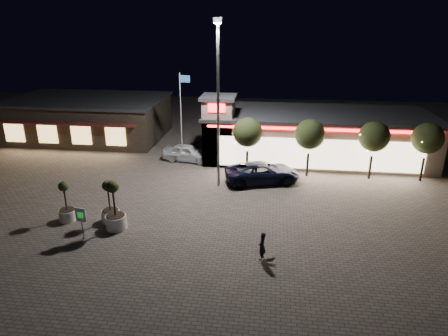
# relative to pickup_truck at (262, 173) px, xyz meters

# --- Properties ---
(ground) EXTENTS (90.00, 90.00, 0.00)m
(ground) POSITION_rel_pickup_truck_xyz_m (-5.35, -9.12, -0.82)
(ground) COLOR #665C52
(ground) RESTS_ON ground
(retail_building) EXTENTS (20.40, 8.40, 6.10)m
(retail_building) POSITION_rel_pickup_truck_xyz_m (4.15, 6.69, 1.39)
(retail_building) COLOR gray
(retail_building) RESTS_ON ground
(restaurant_building) EXTENTS (16.40, 11.00, 4.30)m
(restaurant_building) POSITION_rel_pickup_truck_xyz_m (-19.35, 10.85, 1.34)
(restaurant_building) COLOR #382D23
(restaurant_building) RESTS_ON ground
(floodlight_pole) EXTENTS (0.60, 0.40, 12.38)m
(floodlight_pole) POSITION_rel_pickup_truck_xyz_m (-3.35, -1.12, 6.20)
(floodlight_pole) COLOR gray
(floodlight_pole) RESTS_ON ground
(flagpole) EXTENTS (0.95, 0.10, 8.00)m
(flagpole) POSITION_rel_pickup_truck_xyz_m (-7.26, 3.88, 3.92)
(flagpole) COLOR white
(flagpole) RESTS_ON ground
(string_tree_a) EXTENTS (2.42, 2.42, 4.79)m
(string_tree_a) POSITION_rel_pickup_truck_xyz_m (-1.35, 1.88, 2.74)
(string_tree_a) COLOR #332319
(string_tree_a) RESTS_ON ground
(string_tree_b) EXTENTS (2.42, 2.42, 4.79)m
(string_tree_b) POSITION_rel_pickup_truck_xyz_m (3.65, 1.88, 2.74)
(string_tree_b) COLOR #332319
(string_tree_b) RESTS_ON ground
(string_tree_c) EXTENTS (2.42, 2.42, 4.79)m
(string_tree_c) POSITION_rel_pickup_truck_xyz_m (8.65, 1.88, 2.74)
(string_tree_c) COLOR #332319
(string_tree_c) RESTS_ON ground
(string_tree_d) EXTENTS (2.42, 2.42, 4.79)m
(string_tree_d) POSITION_rel_pickup_truck_xyz_m (12.65, 1.88, 2.74)
(string_tree_d) COLOR #332319
(string_tree_d) RESTS_ON ground
(pickup_truck) EXTENTS (6.43, 4.24, 1.64)m
(pickup_truck) POSITION_rel_pickup_truck_xyz_m (0.00, 0.00, 0.00)
(pickup_truck) COLOR black
(pickup_truck) RESTS_ON ground
(white_sedan) EXTENTS (4.77, 2.48, 1.55)m
(white_sedan) POSITION_rel_pickup_truck_xyz_m (-6.94, 4.24, -0.05)
(white_sedan) COLOR white
(white_sedan) RESTS_ON ground
(pedestrian) EXTENTS (0.50, 0.65, 1.59)m
(pedestrian) POSITION_rel_pickup_truck_xyz_m (0.38, -10.92, -0.02)
(pedestrian) COLOR black
(pedestrian) RESTS_ON ground
(dog) EXTENTS (0.46, 0.22, 0.25)m
(dog) POSITION_rel_pickup_truck_xyz_m (0.89, -11.24, -0.58)
(dog) COLOR #59514C
(dog) RESTS_ON ground
(planter_left) EXTENTS (1.11, 1.11, 2.72)m
(planter_left) POSITION_rel_pickup_truck_xyz_m (-12.24, -8.04, 0.02)
(planter_left) COLOR silver
(planter_left) RESTS_ON ground
(planter_mid) EXTENTS (1.15, 1.15, 2.84)m
(planter_mid) POSITION_rel_pickup_truck_xyz_m (-9.41, -7.83, 0.06)
(planter_mid) COLOR silver
(planter_mid) RESTS_ON ground
(planter_right) EXTENTS (1.30, 1.30, 3.20)m
(planter_right) POSITION_rel_pickup_truck_xyz_m (-8.73, -8.65, 0.17)
(planter_right) COLOR silver
(planter_right) RESTS_ON ground
(valet_sign) EXTENTS (0.67, 0.14, 2.04)m
(valet_sign) POSITION_rel_pickup_truck_xyz_m (-10.17, -10.16, 0.61)
(valet_sign) COLOR gray
(valet_sign) RESTS_ON ground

